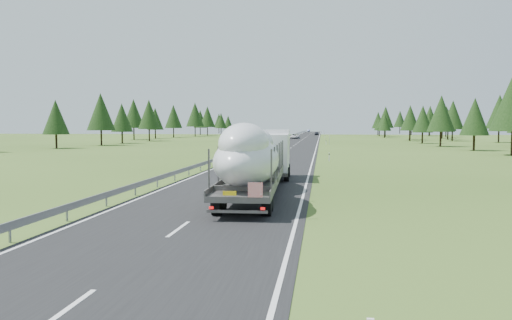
# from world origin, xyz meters

# --- Properties ---
(ground) EXTENTS (400.00, 400.00, 0.00)m
(ground) POSITION_xyz_m (0.00, 0.00, 0.00)
(ground) COLOR #39551C
(ground) RESTS_ON ground
(road_surface) EXTENTS (10.00, 400.00, 0.02)m
(road_surface) POSITION_xyz_m (0.00, 100.00, 0.01)
(road_surface) COLOR black
(road_surface) RESTS_ON ground
(guardrail) EXTENTS (0.10, 400.00, 0.76)m
(guardrail) POSITION_xyz_m (-5.30, 99.94, 0.60)
(guardrail) COLOR slate
(guardrail) RESTS_ON ground
(marker_posts) EXTENTS (0.13, 350.08, 1.00)m
(marker_posts) POSITION_xyz_m (6.50, 155.00, 0.54)
(marker_posts) COLOR silver
(marker_posts) RESTS_ON ground
(highway_sign) EXTENTS (0.08, 0.90, 2.60)m
(highway_sign) POSITION_xyz_m (7.20, 80.00, 1.81)
(highway_sign) COLOR slate
(highway_sign) RESTS_ON ground
(tree_line_right) EXTENTS (27.52, 257.91, 12.00)m
(tree_line_right) POSITION_xyz_m (38.89, 91.27, 6.60)
(tree_line_right) COLOR black
(tree_line_right) RESTS_ON ground
(tree_line_left) EXTENTS (14.44, 257.76, 12.65)m
(tree_line_left) POSITION_xyz_m (-43.27, 96.47, 6.97)
(tree_line_left) COLOR black
(tree_line_left) RESTS_ON ground
(boat_truck) EXTENTS (3.46, 20.52, 4.30)m
(boat_truck) POSITION_xyz_m (1.80, 1.76, 2.31)
(boat_truck) COLOR silver
(boat_truck) RESTS_ON ground
(distant_van) EXTENTS (2.91, 5.66, 1.53)m
(distant_van) POSITION_xyz_m (-2.65, 124.95, 0.76)
(distant_van) COLOR silver
(distant_van) RESTS_ON ground
(distant_car_dark) EXTENTS (1.83, 4.19, 1.40)m
(distant_car_dark) POSITION_xyz_m (3.36, 181.08, 0.70)
(distant_car_dark) COLOR black
(distant_car_dark) RESTS_ON ground
(distant_car_blue) EXTENTS (1.61, 4.45, 1.46)m
(distant_car_blue) POSITION_xyz_m (-3.12, 296.21, 0.73)
(distant_car_blue) COLOR #192446
(distant_car_blue) RESTS_ON ground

